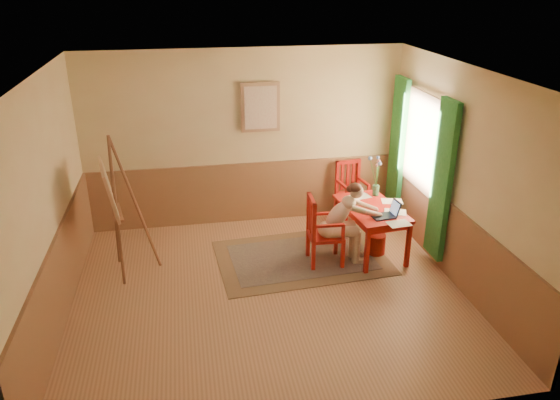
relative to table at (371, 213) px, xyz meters
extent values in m
cube|color=tan|center=(-1.63, -0.81, -0.64)|extent=(5.00, 4.50, 0.02)
cube|color=white|center=(-1.63, -0.81, 2.18)|extent=(5.00, 4.50, 0.02)
cube|color=#D3B480|center=(-1.63, 1.45, 0.77)|extent=(5.00, 0.02, 2.80)
cube|color=#D3B480|center=(-1.63, -3.07, 0.77)|extent=(5.00, 0.02, 2.80)
cube|color=#D3B480|center=(-4.14, -0.81, 0.77)|extent=(0.02, 4.50, 2.80)
cube|color=#D3B480|center=(0.88, -0.81, 0.77)|extent=(0.02, 4.50, 2.80)
cube|color=#946747|center=(-1.63, 1.42, -0.13)|extent=(5.00, 0.04, 1.00)
cube|color=#946747|center=(-4.11, -0.81, -0.13)|extent=(0.04, 4.50, 1.00)
cube|color=#946747|center=(0.85, -0.81, -0.13)|extent=(0.04, 4.50, 1.00)
cube|color=white|center=(0.84, 0.29, 0.92)|extent=(0.02, 1.00, 1.30)
cube|color=#AB7D5B|center=(0.82, 0.29, 0.92)|extent=(0.03, 1.12, 1.42)
cube|color=green|center=(0.77, -0.49, 0.62)|extent=(0.08, 0.45, 2.20)
cube|color=green|center=(0.77, 1.07, 0.62)|extent=(0.08, 0.45, 2.20)
cube|color=#AB7D5B|center=(-1.38, 1.40, 1.27)|extent=(0.60, 0.04, 0.76)
cube|color=beige|center=(-1.38, 1.37, 1.27)|extent=(0.50, 0.02, 0.66)
cube|color=#8C7251|center=(-1.02, -0.01, -0.62)|extent=(2.50, 1.76, 0.01)
cube|color=black|center=(-1.02, -0.01, -0.62)|extent=(2.08, 1.33, 0.01)
cube|color=#B11E16|center=(0.00, 0.00, 0.07)|extent=(0.85, 1.27, 0.04)
cube|color=#B11E16|center=(0.00, 0.00, 0.00)|extent=(0.74, 1.16, 0.10)
cube|color=#B11E16|center=(-0.25, -0.58, -0.29)|extent=(0.06, 0.06, 0.68)
cube|color=#B11E16|center=(0.37, -0.51, -0.29)|extent=(0.06, 0.06, 0.68)
cube|color=#B11E16|center=(-0.37, 0.51, -0.29)|extent=(0.06, 0.06, 0.68)
cube|color=#B11E16|center=(0.25, 0.58, -0.29)|extent=(0.06, 0.06, 0.68)
cube|color=#B11E16|center=(-0.73, -0.20, -0.20)|extent=(0.48, 0.46, 0.05)
cube|color=#B11E16|center=(-0.94, -0.38, -0.43)|extent=(0.05, 0.05, 0.41)
cube|color=#B11E16|center=(-0.53, -0.40, -0.43)|extent=(0.05, 0.05, 0.41)
cube|color=#B11E16|center=(-0.93, 0.01, -0.43)|extent=(0.05, 0.05, 0.41)
cube|color=#B11E16|center=(-0.51, -0.01, -0.43)|extent=(0.05, 0.05, 0.41)
cube|color=#B11E16|center=(-0.94, -0.38, 0.10)|extent=(0.05, 0.05, 0.56)
cube|color=#B11E16|center=(-0.93, 0.01, 0.10)|extent=(0.05, 0.05, 0.56)
cube|color=#B11E16|center=(-0.93, -0.19, 0.35)|extent=(0.07, 0.45, 0.06)
cube|color=#B11E16|center=(-0.94, -0.29, 0.09)|extent=(0.03, 0.05, 0.45)
cube|color=#B11E16|center=(-0.93, -0.19, 0.09)|extent=(0.03, 0.05, 0.45)
cube|color=#B11E16|center=(-0.93, -0.09, 0.09)|extent=(0.03, 0.05, 0.45)
cube|color=#B11E16|center=(-0.73, -0.39, 0.05)|extent=(0.42, 0.06, 0.04)
cube|color=#B11E16|center=(-0.54, -0.40, -0.06)|extent=(0.04, 0.04, 0.22)
cube|color=#B11E16|center=(-0.72, 0.00, 0.05)|extent=(0.42, 0.06, 0.04)
cube|color=#B11E16|center=(-0.52, -0.01, -0.06)|extent=(0.04, 0.04, 0.22)
cube|color=#B11E16|center=(0.07, 1.10, -0.21)|extent=(0.49, 0.51, 0.04)
cube|color=#B11E16|center=(-0.15, 1.28, -0.43)|extent=(0.06, 0.06, 0.40)
cube|color=#B11E16|center=(-0.09, 0.88, -0.43)|extent=(0.06, 0.06, 0.40)
cube|color=#B11E16|center=(0.24, 1.33, -0.43)|extent=(0.06, 0.06, 0.40)
cube|color=#B11E16|center=(0.29, 0.93, -0.43)|extent=(0.06, 0.06, 0.40)
cube|color=#B11E16|center=(-0.15, 1.28, 0.09)|extent=(0.06, 0.06, 0.54)
cube|color=#B11E16|center=(0.24, 1.33, 0.09)|extent=(0.06, 0.06, 0.54)
cube|color=#B11E16|center=(0.04, 1.30, 0.33)|extent=(0.44, 0.11, 0.06)
cube|color=#B11E16|center=(-0.05, 1.29, 0.07)|extent=(0.05, 0.04, 0.44)
cube|color=#B11E16|center=(0.04, 1.30, 0.07)|extent=(0.05, 0.04, 0.44)
cube|color=#B11E16|center=(0.14, 1.32, 0.07)|extent=(0.05, 0.04, 0.44)
cube|color=#B11E16|center=(-0.12, 1.08, 0.03)|extent=(0.09, 0.41, 0.03)
cube|color=#B11E16|center=(-0.09, 0.89, -0.08)|extent=(0.04, 0.04, 0.22)
cube|color=#B11E16|center=(0.26, 1.13, 0.03)|extent=(0.09, 0.41, 0.03)
cube|color=#B11E16|center=(0.29, 0.94, -0.08)|extent=(0.04, 0.04, 0.22)
ellipsoid|color=beige|center=(-0.70, -0.21, -0.10)|extent=(0.28, 0.35, 0.22)
cylinder|color=beige|center=(-0.51, -0.30, -0.11)|extent=(0.42, 0.17, 0.15)
cylinder|color=beige|center=(-0.50, -0.13, -0.11)|extent=(0.42, 0.17, 0.15)
cylinder|color=beige|center=(-0.31, -0.31, -0.36)|extent=(0.11, 0.11, 0.48)
cylinder|color=beige|center=(-0.30, -0.14, -0.36)|extent=(0.11, 0.11, 0.48)
cube|color=beige|center=(-0.25, -0.31, -0.60)|extent=(0.20, 0.09, 0.07)
cube|color=beige|center=(-0.24, -0.14, -0.60)|extent=(0.20, 0.09, 0.07)
ellipsoid|color=beige|center=(-0.56, -0.21, 0.11)|extent=(0.47, 0.29, 0.50)
ellipsoid|color=beige|center=(-0.42, -0.22, 0.29)|extent=(0.20, 0.29, 0.17)
sphere|color=beige|center=(-0.32, -0.22, 0.45)|extent=(0.20, 0.20, 0.19)
ellipsoid|color=#4D2317|center=(-0.34, -0.22, 0.50)|extent=(0.19, 0.19, 0.14)
sphere|color=#4D2317|center=(-0.42, -0.22, 0.49)|extent=(0.10, 0.10, 0.10)
cylinder|color=beige|center=(-0.34, -0.36, 0.24)|extent=(0.22, 0.11, 0.14)
cylinder|color=beige|center=(-0.12, -0.35, 0.16)|extent=(0.29, 0.12, 0.16)
sphere|color=beige|center=(-0.25, -0.38, 0.21)|extent=(0.09, 0.09, 0.08)
sphere|color=beige|center=(0.00, -0.33, 0.11)|extent=(0.07, 0.07, 0.07)
cylinder|color=beige|center=(-0.33, -0.08, 0.24)|extent=(0.21, 0.10, 0.14)
cylinder|color=beige|center=(-0.11, -0.11, 0.16)|extent=(0.29, 0.14, 0.16)
sphere|color=beige|center=(-0.24, -0.08, 0.21)|extent=(0.09, 0.09, 0.08)
sphere|color=beige|center=(0.01, -0.15, 0.11)|extent=(0.07, 0.07, 0.07)
cube|color=#1E2338|center=(0.04, -0.35, 0.10)|extent=(0.33, 0.25, 0.02)
cube|color=#2D3342|center=(0.04, -0.35, 0.10)|extent=(0.29, 0.20, 0.00)
cube|color=#1E2338|center=(0.22, -0.32, 0.21)|extent=(0.09, 0.23, 0.21)
cube|color=#99BFF2|center=(0.21, -0.33, 0.20)|extent=(0.07, 0.19, 0.17)
cube|color=white|center=(0.17, -0.59, 0.09)|extent=(0.32, 0.24, 0.00)
cube|color=white|center=(0.36, 0.14, 0.09)|extent=(0.34, 0.28, 0.00)
cube|color=white|center=(-0.04, 0.40, 0.09)|extent=(0.34, 0.28, 0.00)
cube|color=white|center=(0.27, -0.22, 0.09)|extent=(0.36, 0.31, 0.00)
cylinder|color=#3F724C|center=(0.20, 0.42, 0.17)|extent=(0.12, 0.12, 0.16)
cylinder|color=#3F7233|center=(0.16, 0.46, 0.44)|extent=(0.10, 0.11, 0.42)
sphere|color=#728CD8|center=(0.11, 0.51, 0.65)|extent=(0.08, 0.08, 0.06)
cylinder|color=#3F7233|center=(0.19, 0.37, 0.45)|extent=(0.03, 0.10, 0.45)
sphere|color=pink|center=(0.18, 0.32, 0.67)|extent=(0.06, 0.06, 0.04)
cylinder|color=#3F7233|center=(0.21, 0.43, 0.39)|extent=(0.02, 0.05, 0.33)
sphere|color=pink|center=(0.21, 0.45, 0.55)|extent=(0.07, 0.07, 0.05)
cylinder|color=#3F7233|center=(0.19, 0.35, 0.43)|extent=(0.03, 0.14, 0.41)
sphere|color=#728CD8|center=(0.18, 0.28, 0.64)|extent=(0.07, 0.07, 0.06)
cylinder|color=#3F7233|center=(0.23, 0.46, 0.41)|extent=(0.06, 0.11, 0.37)
sphere|color=pink|center=(0.26, 0.51, 0.59)|extent=(0.07, 0.07, 0.05)
cylinder|color=#3F7233|center=(0.22, 0.44, 0.41)|extent=(0.04, 0.07, 0.37)
sphere|color=pink|center=(0.23, 0.47, 0.60)|extent=(0.06, 0.06, 0.05)
cylinder|color=#3F7233|center=(0.22, 0.47, 0.44)|extent=(0.05, 0.12, 0.42)
sphere|color=#728CD8|center=(0.24, 0.53, 0.65)|extent=(0.06, 0.06, 0.05)
cylinder|color=#B51F13|center=(0.08, -0.06, -0.48)|extent=(0.29, 0.29, 0.30)
cylinder|color=brown|center=(-3.49, -0.10, 0.35)|extent=(0.05, 0.36, 1.96)
cylinder|color=brown|center=(-3.55, 0.21, 0.35)|extent=(0.16, 0.35, 1.96)
cylinder|color=brown|center=(-3.26, 0.10, 0.35)|extent=(0.51, 0.13, 1.96)
cylinder|color=brown|center=(-3.55, 0.05, 0.27)|extent=(0.13, 0.55, 0.03)
cube|color=brown|center=(-3.49, 0.06, 0.27)|extent=(0.17, 0.59, 0.03)
cube|color=#AB7D5B|center=(-3.57, 0.05, 0.61)|extent=(0.31, 0.88, 0.65)
cube|color=beige|center=(-3.55, 0.05, 0.61)|extent=(0.25, 0.79, 0.56)
camera|label=1|loc=(-2.55, -6.61, 3.19)|focal=34.20mm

